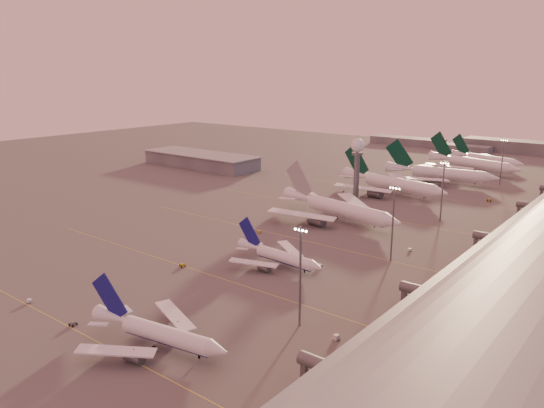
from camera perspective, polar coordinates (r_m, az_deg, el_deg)
The scene contains 25 objects.
ground at distance 168.72m, azimuth -13.40°, elevation -7.02°, with size 700.00×700.00×0.00m, color #4C4A4A.
taxiway_markings at distance 188.95m, azimuth 5.94°, elevation -4.38°, with size 180.00×185.25×0.02m.
hangar at distance 344.79m, azimuth -7.67°, elevation 4.75°, with size 82.00×27.00×8.50m.
radar_tower at distance 250.11m, azimuth 9.16°, elevation 5.02°, with size 6.40×6.40×31.10m.
mast_a at distance 125.82m, azimuth 3.05°, elevation -7.34°, with size 3.60×0.56×25.00m.
mast_b at distance 172.63m, azimuth 12.88°, elevation -1.70°, with size 3.60×0.56×25.00m.
mast_c at distance 223.91m, azimuth 17.88°, elevation 1.58°, with size 3.60×0.56×25.00m.
mast_d at distance 309.16m, azimuth 23.53°, elevation 4.39°, with size 3.60×0.56×25.00m.
distant_horizon at distance 441.98m, azimuth 22.07°, elevation 5.83°, with size 165.00×37.50×9.00m.
narrowbody_near at distance 123.31m, azimuth -12.19°, elevation -13.62°, with size 37.56×29.76×14.75m.
narrowbody_mid at distance 167.33m, azimuth 0.75°, elevation -5.80°, with size 34.57×27.54×13.50m.
widebody_white at distance 218.38m, azimuth 7.20°, elevation -0.83°, with size 61.99×49.22×22.02m.
greentail_a at distance 270.33m, azimuth 12.83°, elevation 1.88°, with size 62.36×49.88×22.89m.
greentail_b at distance 304.59m, azimuth 17.65°, elevation 2.91°, with size 62.11×49.90×22.59m.
greentail_c at distance 344.66m, azimuth 20.78°, elevation 3.89°, with size 60.95×48.60×22.61m.
greentail_d at distance 369.71m, azimuth 22.01°, elevation 4.32°, with size 50.80×40.42×19.01m.
gsv_truck_a at distance 156.18m, azimuth -24.54°, elevation -9.29°, with size 5.30×4.74×2.12m.
gsv_tug_near at distance 139.48m, azimuth -20.62°, elevation -11.98°, with size 2.55×3.68×0.97m.
gsv_catering_a at distance 124.80m, azimuth 7.04°, elevation -13.38°, with size 6.10×3.75×4.65m.
gsv_tug_mid at distance 169.53m, azimuth -9.61°, elevation -6.53°, with size 3.97×3.14×0.99m.
gsv_truck_b at distance 166.53m, azimuth 5.30°, elevation -6.50°, with size 6.38×3.45×2.44m.
gsv_truck_c at distance 201.09m, azimuth -1.27°, elevation -2.86°, with size 4.51×5.03×2.02m.
gsv_catering_b at distance 186.93m, azimuth 14.69°, elevation -4.40°, with size 4.57×2.28×3.70m.
gsv_truck_d at distance 273.37m, azimuth 7.74°, elevation 1.64°, with size 4.57×6.52×2.49m.
gsv_tug_hangar at distance 269.74m, azimuth 22.32°, elevation 0.38°, with size 4.40×3.21×1.13m.
Camera 1 is at (125.42, -95.75, 59.73)m, focal length 35.00 mm.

